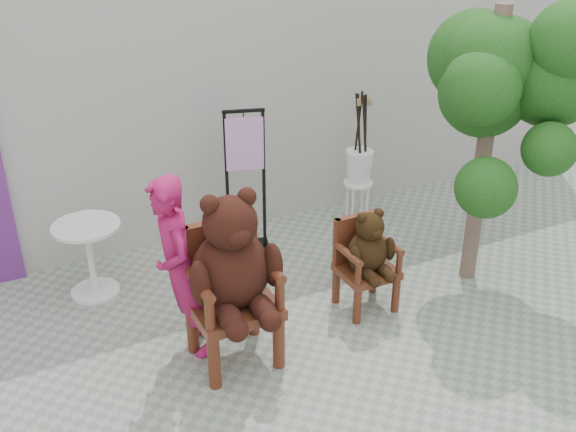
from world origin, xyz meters
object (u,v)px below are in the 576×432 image
at_px(person, 182,269).
at_px(chair_big, 232,270).
at_px(cafe_table, 89,251).
at_px(stool_bucket, 359,166).
at_px(tree, 508,75).
at_px(display_stand, 246,201).
at_px(chair_small, 367,252).

bearing_deg(person, chair_big, 52.39).
bearing_deg(cafe_table, person, -67.50).
xyz_separation_m(chair_big, stool_bucket, (2.16, 1.64, -0.17)).
bearing_deg(tree, cafe_table, 159.64).
relative_size(chair_big, stool_bucket, 1.00).
bearing_deg(cafe_table, stool_bucket, 3.68).
bearing_deg(display_stand, cafe_table, -161.82).
height_order(chair_small, display_stand, display_stand).
xyz_separation_m(cafe_table, stool_bucket, (2.95, 0.19, 0.20)).
xyz_separation_m(chair_small, cafe_table, (-2.10, 1.30, -0.11)).
xyz_separation_m(stool_bucket, tree, (0.50, -1.47, 1.28)).
xyz_separation_m(person, tree, (2.95, -0.09, 1.16)).
xyz_separation_m(chair_big, display_stand, (0.77, 1.51, -0.23)).
distance_m(cafe_table, tree, 3.96).
height_order(person, stool_bucket, person).
bearing_deg(tree, person, 178.22).
distance_m(chair_big, person, 0.40).
relative_size(person, stool_bucket, 1.05).
bearing_deg(chair_small, person, 176.14).
height_order(cafe_table, display_stand, display_stand).
bearing_deg(tree, display_stand, 144.80).
distance_m(person, cafe_table, 1.32).
height_order(chair_small, stool_bucket, stool_bucket).
height_order(chair_small, tree, tree).
bearing_deg(chair_small, tree, 0.72).
bearing_deg(stool_bucket, chair_big, -142.73).
distance_m(stool_bucket, tree, 2.01).
bearing_deg(tree, chair_big, -176.26).
relative_size(chair_big, tree, 0.56).
xyz_separation_m(person, stool_bucket, (2.46, 1.38, -0.12)).
relative_size(chair_small, person, 0.62).
bearing_deg(person, tree, 92.15).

